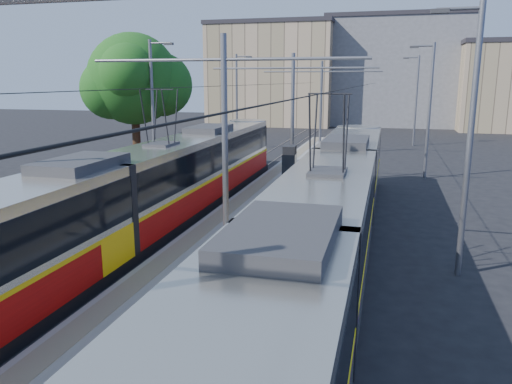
# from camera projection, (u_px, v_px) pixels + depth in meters

# --- Properties ---
(platform) EXTENTS (4.00, 50.00, 0.30)m
(platform) POSITION_uv_depth(u_px,v_px,m) (281.00, 193.00, 25.72)
(platform) COLOR gray
(platform) RESTS_ON ground
(tactile_strip_left) EXTENTS (0.70, 50.00, 0.01)m
(tactile_strip_left) POSITION_uv_depth(u_px,v_px,m) (253.00, 189.00, 26.04)
(tactile_strip_left) COLOR gray
(tactile_strip_left) RESTS_ON platform
(tactile_strip_right) EXTENTS (0.70, 50.00, 0.01)m
(tactile_strip_right) POSITION_uv_depth(u_px,v_px,m) (308.00, 192.00, 25.32)
(tactile_strip_right) COLOR gray
(tactile_strip_right) RESTS_ON platform
(rails) EXTENTS (8.71, 70.00, 0.03)m
(rails) POSITION_uv_depth(u_px,v_px,m) (281.00, 196.00, 25.75)
(rails) COLOR gray
(rails) RESTS_ON ground
(tram_left) EXTENTS (2.43, 27.74, 5.50)m
(tram_left) POSITION_uv_depth(u_px,v_px,m) (163.00, 184.00, 20.38)
(tram_left) COLOR black
(tram_left) RESTS_ON ground
(tram_right) EXTENTS (2.43, 31.47, 5.50)m
(tram_right) POSITION_uv_depth(u_px,v_px,m) (326.00, 223.00, 14.30)
(tram_right) COLOR black
(tram_right) RESTS_ON ground
(catenary) EXTENTS (9.20, 70.00, 7.00)m
(catenary) POSITION_uv_depth(u_px,v_px,m) (268.00, 111.00, 22.07)
(catenary) COLOR slate
(catenary) RESTS_ON platform
(street_lamps) EXTENTS (15.18, 38.22, 8.00)m
(street_lamps) POSITION_uv_depth(u_px,v_px,m) (296.00, 110.00, 28.61)
(street_lamps) COLOR slate
(street_lamps) RESTS_ON ground
(shelter) EXTENTS (0.72, 1.10, 2.33)m
(shelter) POSITION_uv_depth(u_px,v_px,m) (289.00, 167.00, 25.34)
(shelter) COLOR black
(shelter) RESTS_ON platform
(tree) EXTENTS (5.92, 5.47, 8.60)m
(tree) POSITION_uv_depth(u_px,v_px,m) (141.00, 81.00, 29.67)
(tree) COLOR #382314
(tree) RESTS_ON ground
(building_left) EXTENTS (16.32, 12.24, 13.19)m
(building_left) POSITION_uv_depth(u_px,v_px,m) (275.00, 74.00, 67.35)
(building_left) COLOR tan
(building_left) RESTS_ON ground
(building_centre) EXTENTS (18.36, 14.28, 13.94)m
(building_centre) POSITION_uv_depth(u_px,v_px,m) (397.00, 72.00, 67.07)
(building_centre) COLOR gray
(building_centre) RESTS_ON ground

